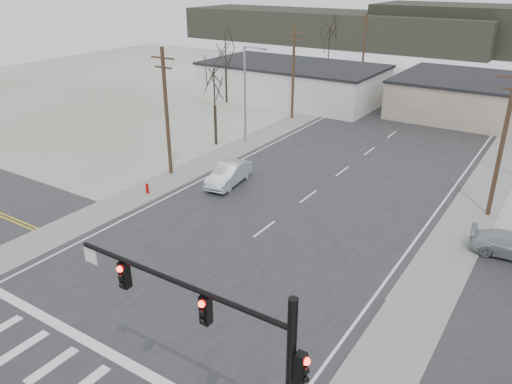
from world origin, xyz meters
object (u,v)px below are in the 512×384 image
traffic_signal_mast (235,347)px  sedan_crossing (229,174)px  fire_hydrant (147,188)px  car_far_b (425,73)px  car_far_a (467,118)px

traffic_signal_mast → sedan_crossing: size_ratio=1.81×
fire_hydrant → car_far_b: 55.96m
traffic_signal_mast → car_far_b: 71.42m
traffic_signal_mast → car_far_b: size_ratio=2.21×
fire_hydrant → sedan_crossing: sedan_crossing is taller
traffic_signal_mast → car_far_a: (-2.44, 46.15, -3.95)m
traffic_signal_mast → fire_hydrant: bearing=141.9°
traffic_signal_mast → car_far_a: 46.38m
fire_hydrant → sedan_crossing: (3.96, 4.75, 0.41)m
fire_hydrant → car_far_a: 35.58m
fire_hydrant → traffic_signal_mast: bearing=-38.1°
fire_hydrant → car_far_b: size_ratio=0.21×
sedan_crossing → car_far_b: sedan_crossing is taller
traffic_signal_mast → car_far_b: bearing=101.0°
car_far_b → car_far_a: bearing=-88.0°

